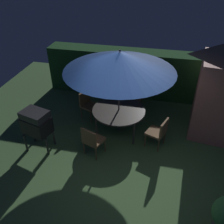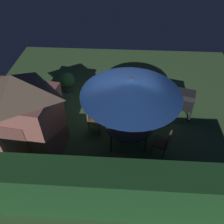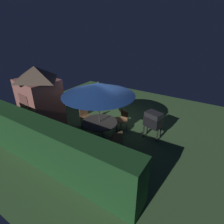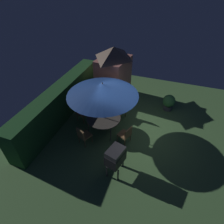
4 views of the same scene
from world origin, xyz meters
TOP-DOWN VIEW (x-y plane):
  - ground_plane at (0.00, 0.00)m, footprint 11.00×11.00m
  - hedge_backdrop at (0.00, 3.50)m, footprint 6.79×0.78m
  - patio_table at (-0.34, 1.11)m, footprint 1.53×1.53m
  - patio_umbrella at (-0.34, 1.11)m, footprint 2.94×2.94m
  - bbq_grill at (-2.29, -0.10)m, footprint 0.81×0.67m
  - chair_near_shed at (0.86, 0.65)m, footprint 0.60×0.60m
  - chair_far_side at (-0.03, 2.43)m, footprint 0.55×0.56m
  - chair_toward_hedge at (-1.44, 1.60)m, footprint 0.61×0.61m
  - chair_toward_house at (-0.80, -0.07)m, footprint 0.60×0.60m

SIDE VIEW (x-z plane):
  - ground_plane at x=0.00m, z-range 0.00..0.00m
  - chair_near_shed at x=0.86m, z-range 0.07..0.97m
  - chair_far_side at x=-0.03m, z-range 0.07..0.97m
  - chair_toward_hedge at x=-1.44m, z-range 0.07..0.97m
  - chair_toward_house at x=-0.80m, z-range 0.07..0.97m
  - patio_table at x=-0.34m, z-range 0.33..1.07m
  - hedge_backdrop at x=0.00m, z-range 0.00..1.66m
  - bbq_grill at x=-2.29m, z-range 0.25..1.45m
  - patio_umbrella at x=-0.34m, z-range 0.96..3.48m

